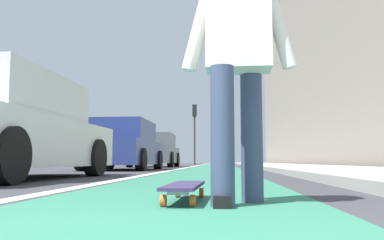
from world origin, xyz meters
name	(u,v)px	position (x,y,z in m)	size (l,w,h in m)	color
ground_plane	(210,171)	(10.00, 0.00, 0.00)	(80.00, 80.00, 0.00)	#38383D
bike_lane_paint	(217,165)	(24.00, 0.00, 0.00)	(56.00, 1.90, 0.00)	#2D7256
lane_stripe_white	(195,166)	(20.00, 1.10, 0.00)	(52.00, 0.16, 0.01)	silver
sidewalk_curb	(282,166)	(18.00, -3.10, 0.05)	(52.00, 3.20, 0.11)	#9E9B93
building_facade	(312,54)	(22.00, -5.53, 6.37)	(40.00, 1.20, 12.74)	gray
skateboard	(185,187)	(1.49, -0.09, 0.09)	(0.85, 0.23, 0.11)	orange
skater_person	(238,52)	(1.34, -0.43, 0.94)	(0.46, 0.72, 1.64)	#384260
parked_car_near	(8,130)	(4.45, 2.75, 0.71)	(4.44, 1.97, 1.48)	silver
parked_car_mid	(123,147)	(10.87, 2.64, 0.70)	(4.25, 1.92, 1.46)	navy
parked_car_far	(155,151)	(17.02, 2.72, 0.72)	(4.02, 1.98, 1.49)	#4C5156
traffic_light	(195,123)	(25.81, 1.50, 2.81)	(0.33, 0.28, 4.05)	#2D2D2D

